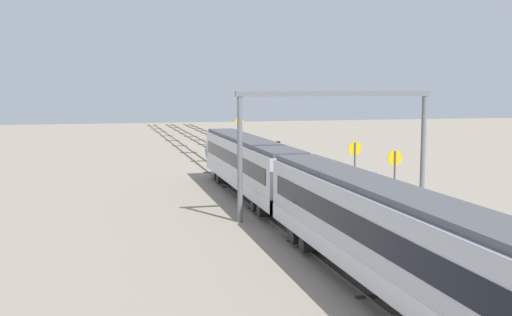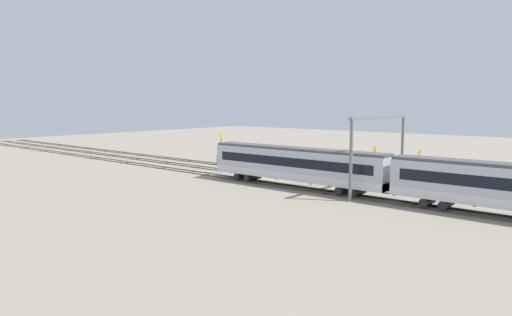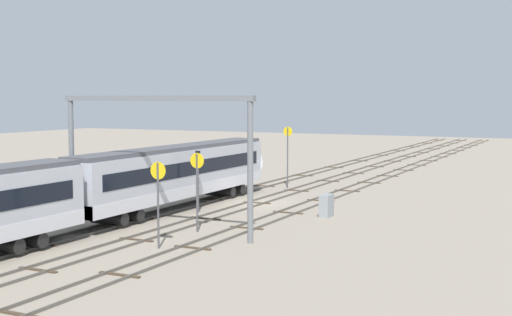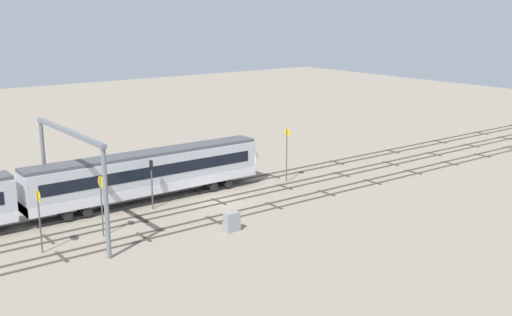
{
  "view_description": "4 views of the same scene",
  "coord_description": "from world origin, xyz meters",
  "px_view_note": "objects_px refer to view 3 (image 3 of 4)",
  "views": [
    {
      "loc": [
        -54.28,
        15.98,
        9.14
      ],
      "look_at": [
        0.75,
        2.08,
        2.55
      ],
      "focal_mm": 42.99,
      "sensor_mm": 36.0,
      "label": 1
    },
    {
      "loc": [
        -36.52,
        48.77,
        10.24
      ],
      "look_at": [
        3.13,
        1.62,
        2.74
      ],
      "focal_mm": 31.29,
      "sensor_mm": 36.0,
      "label": 2
    },
    {
      "loc": [
        -51.36,
        -25.24,
        8.76
      ],
      "look_at": [
        3.69,
        1.91,
        3.39
      ],
      "focal_mm": 49.06,
      "sensor_mm": 36.0,
      "label": 3
    },
    {
      "loc": [
        -31.73,
        -47.85,
        18.28
      ],
      "look_at": [
        4.88,
        0.42,
        3.62
      ],
      "focal_mm": 43.1,
      "sensor_mm": 36.0,
      "label": 4
    }
  ],
  "objects_px": {
    "overhead_gantry": "(155,135)",
    "speed_sign_distant_end": "(288,149)",
    "speed_sign_near_foreground": "(197,180)",
    "relay_cabinet": "(326,206)",
    "speed_sign_mid_trackside": "(158,191)",
    "signal_light_trackside_departure": "(198,172)"
  },
  "relations": [
    {
      "from": "overhead_gantry",
      "to": "speed_sign_distant_end",
      "type": "bearing_deg",
      "value": 3.3
    },
    {
      "from": "speed_sign_near_foreground",
      "to": "relay_cabinet",
      "type": "bearing_deg",
      "value": -30.93
    },
    {
      "from": "overhead_gantry",
      "to": "relay_cabinet",
      "type": "xyz_separation_m",
      "value": [
        10.73,
        -7.67,
        -5.53
      ]
    },
    {
      "from": "speed_sign_near_foreground",
      "to": "speed_sign_mid_trackside",
      "type": "distance_m",
      "value": 5.28
    },
    {
      "from": "speed_sign_mid_trackside",
      "to": "signal_light_trackside_departure",
      "type": "bearing_deg",
      "value": 20.61
    },
    {
      "from": "overhead_gantry",
      "to": "speed_sign_mid_trackside",
      "type": "relative_size",
      "value": 2.83
    },
    {
      "from": "signal_light_trackside_departure",
      "to": "speed_sign_near_foreground",
      "type": "bearing_deg",
      "value": -149.44
    },
    {
      "from": "speed_sign_near_foreground",
      "to": "relay_cabinet",
      "type": "relative_size",
      "value": 3.14
    },
    {
      "from": "signal_light_trackside_departure",
      "to": "relay_cabinet",
      "type": "distance_m",
      "value": 10.01
    },
    {
      "from": "speed_sign_mid_trackside",
      "to": "speed_sign_distant_end",
      "type": "xyz_separation_m",
      "value": [
        28.02,
        4.13,
        0.42
      ]
    },
    {
      "from": "overhead_gantry",
      "to": "signal_light_trackside_departure",
      "type": "relative_size",
      "value": 3.02
    },
    {
      "from": "speed_sign_distant_end",
      "to": "signal_light_trackside_departure",
      "type": "height_order",
      "value": "speed_sign_distant_end"
    },
    {
      "from": "overhead_gantry",
      "to": "speed_sign_distant_end",
      "type": "distance_m",
      "value": 24.52
    },
    {
      "from": "speed_sign_near_foreground",
      "to": "speed_sign_distant_end",
      "type": "distance_m",
      "value": 23.05
    },
    {
      "from": "overhead_gantry",
      "to": "relay_cabinet",
      "type": "height_order",
      "value": "overhead_gantry"
    },
    {
      "from": "speed_sign_mid_trackside",
      "to": "speed_sign_near_foreground",
      "type": "bearing_deg",
      "value": 5.96
    },
    {
      "from": "overhead_gantry",
      "to": "speed_sign_near_foreground",
      "type": "height_order",
      "value": "overhead_gantry"
    },
    {
      "from": "speed_sign_distant_end",
      "to": "relay_cabinet",
      "type": "bearing_deg",
      "value": -146.3
    },
    {
      "from": "speed_sign_near_foreground",
      "to": "signal_light_trackside_departure",
      "type": "distance_m",
      "value": 7.73
    },
    {
      "from": "signal_light_trackside_departure",
      "to": "speed_sign_mid_trackside",
      "type": "bearing_deg",
      "value": -159.39
    },
    {
      "from": "speed_sign_distant_end",
      "to": "relay_cabinet",
      "type": "relative_size",
      "value": 3.61
    },
    {
      "from": "speed_sign_near_foreground",
      "to": "speed_sign_mid_trackside",
      "type": "relative_size",
      "value": 1.02
    }
  ]
}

